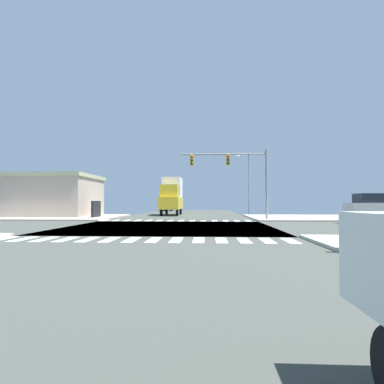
# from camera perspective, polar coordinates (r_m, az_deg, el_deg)

# --- Properties ---
(ground) EXTENTS (90.00, 90.00, 0.05)m
(ground) POSITION_cam_1_polar(r_m,az_deg,el_deg) (21.55, -4.24, -6.37)
(ground) COLOR #40443D
(sidewalk_corner_ne) EXTENTS (12.00, 12.00, 0.14)m
(sidewalk_corner_ne) POSITION_cam_1_polar(r_m,az_deg,el_deg) (34.93, 20.16, -4.35)
(sidewalk_corner_ne) COLOR #B2ADA3
(sidewalk_corner_ne) RESTS_ON ground
(sidewalk_corner_nw) EXTENTS (12.00, 12.00, 0.14)m
(sidewalk_corner_nw) POSITION_cam_1_polar(r_m,az_deg,el_deg) (36.85, -22.33, -4.19)
(sidewalk_corner_nw) COLOR #B5A79E
(sidewalk_corner_nw) RESTS_ON ground
(crosswalk_near) EXTENTS (13.50, 2.00, 0.01)m
(crosswalk_near) POSITION_cam_1_polar(r_m,az_deg,el_deg) (14.42, -8.88, -8.51)
(crosswalk_near) COLOR white
(crosswalk_near) RESTS_ON ground
(crosswalk_far) EXTENTS (13.50, 2.00, 0.01)m
(crosswalk_far) POSITION_cam_1_polar(r_m,az_deg,el_deg) (28.82, -2.93, -5.16)
(crosswalk_far) COLOR white
(crosswalk_far) RESTS_ON ground
(traffic_signal_mast) EXTENTS (7.84, 0.55, 6.50)m
(traffic_signal_mast) POSITION_cam_1_polar(r_m,az_deg,el_deg) (29.28, 7.38, 4.39)
(traffic_signal_mast) COLOR gray
(traffic_signal_mast) RESTS_ON ground
(street_lamp) EXTENTS (1.78, 0.32, 7.94)m
(street_lamp) POSITION_cam_1_polar(r_m,az_deg,el_deg) (42.38, 9.89, 2.37)
(street_lamp) COLOR gray
(street_lamp) RESTS_ON ground
(bank_building) EXTENTS (13.13, 8.23, 4.75)m
(bank_building) POSITION_cam_1_polar(r_m,az_deg,el_deg) (39.64, -25.23, -0.63)
(bank_building) COLOR #B6A490
(bank_building) RESTS_ON ground
(suv_nearside_1) EXTENTS (1.96, 4.60, 2.34)m
(suv_nearside_1) POSITION_cam_1_polar(r_m,az_deg,el_deg) (60.15, -4.44, -2.08)
(suv_nearside_1) COLOR black
(suv_nearside_1) RESTS_ON ground
(suv_farside_2) EXTENTS (4.60, 1.96, 2.34)m
(suv_farside_2) POSITION_cam_1_polar(r_m,az_deg,el_deg) (28.04, 30.61, -2.16)
(suv_farside_2) COLOR black
(suv_farside_2) RESTS_ON ground
(box_truck_queued_1) EXTENTS (2.40, 7.20, 4.85)m
(box_truck_queued_1) POSITION_cam_1_polar(r_m,az_deg,el_deg) (40.81, -3.68, -0.57)
(box_truck_queued_1) COLOR black
(box_truck_queued_1) RESTS_ON ground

